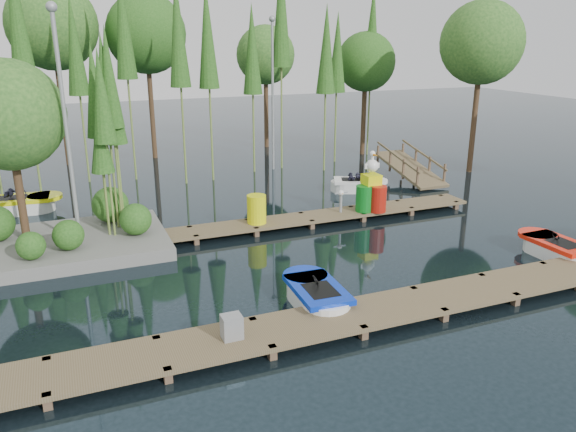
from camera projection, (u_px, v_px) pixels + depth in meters
name	position (u px, v px, depth m)	size (l,w,h in m)	color
ground_plane	(279.00, 257.00, 16.90)	(90.00, 90.00, 0.00)	#1A2830
near_dock	(350.00, 316.00, 12.86)	(18.00, 1.50, 0.50)	brown
far_dock	(280.00, 222.00, 19.39)	(15.00, 1.20, 0.50)	brown
island	(39.00, 149.00, 16.55)	(6.20, 4.20, 6.75)	slate
tree_screen	(142.00, 42.00, 23.62)	(34.42, 18.53, 10.31)	#47311E
lamp_island	(64.00, 114.00, 15.81)	(0.30, 0.30, 7.25)	gray
lamp_rear	(273.00, 82.00, 26.72)	(0.30, 0.30, 7.25)	gray
ramp	(410.00, 168.00, 25.69)	(1.50, 3.94, 1.49)	brown
boat_blue	(317.00, 297.00, 13.81)	(1.27, 2.60, 0.86)	white
boat_red	(556.00, 249.00, 16.86)	(1.19, 2.52, 0.84)	white
boat_yellow_far	(21.00, 205.00, 21.13)	(2.89, 1.44, 1.41)	white
boat_white_far	(357.00, 185.00, 24.02)	(2.66, 1.99, 1.15)	white
utility_cabinet	(232.00, 327.00, 11.75)	(0.42, 0.36, 0.52)	gray
yellow_barrel	(257.00, 209.00, 18.92)	(0.65, 0.65, 0.97)	#E9EE0C
drum_cluster	(372.00, 193.00, 20.31)	(1.26, 1.16, 2.17)	#0C6F1A
seagull_post	(341.00, 197.00, 20.05)	(0.51, 0.28, 0.82)	gray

